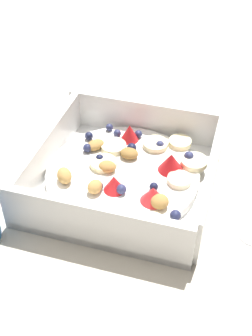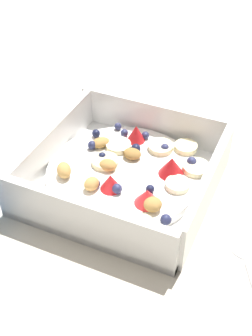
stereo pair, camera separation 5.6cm
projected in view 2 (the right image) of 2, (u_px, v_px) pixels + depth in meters
name	position (u px, v px, depth m)	size (l,w,h in m)	color
ground_plane	(117.00, 193.00, 0.57)	(2.40, 2.40, 0.00)	beige
fruit_bowl	(127.00, 174.00, 0.57)	(0.22, 0.22, 0.06)	white
spoon	(248.00, 260.00, 0.48)	(0.09, 0.16, 0.01)	silver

